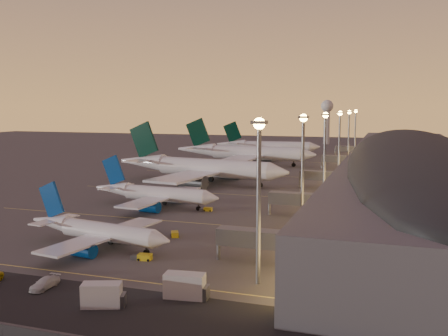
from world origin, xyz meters
TOP-DOWN VIEW (x-y plane):
  - ground at (0.00, 0.00)m, footprint 700.00×700.00m
  - airliner_narrow_south at (0.57, -29.91)m, footprint 34.43×31.06m
  - airliner_narrow_north at (-6.49, 9.87)m, footprint 38.99×34.94m
  - airliner_wide_near at (-10.46, 53.64)m, footprint 68.98×63.46m
  - airliner_wide_mid at (-10.89, 114.34)m, footprint 68.92×62.67m
  - airliner_wide_far at (-11.86, 166.05)m, footprint 59.91×54.82m
  - terminal_building at (61.84, 72.47)m, footprint 56.35×255.00m
  - light_masts at (36.00, 65.00)m, footprint 2.20×217.20m
  - radar_tower at (10.00, 260.00)m, footprint 9.00×9.00m
  - lane_markings at (0.00, 40.00)m, footprint 90.00×180.36m
  - baggage_tug_a at (25.12, -41.57)m, footprint 3.65×1.78m
  - baggage_tug_b at (13.06, -34.76)m, footprint 3.89×1.93m
  - baggage_tug_c at (9.15, 8.85)m, footprint 3.37×1.61m
  - catering_truck_a at (27.73, -48.90)m, footprint 6.67×3.24m
  - catering_truck_b at (18.05, -55.46)m, footprint 6.35×4.13m
  - baggage_tug_d at (11.85, -17.74)m, footprint 2.95×3.95m
  - service_van_c at (5.65, -52.24)m, footprint 2.30×5.50m

SIDE VIEW (x-z plane):
  - ground at x=0.00m, z-range 0.00..0.00m
  - lane_markings at x=0.00m, z-range 0.01..0.01m
  - baggage_tug_c at x=9.15m, z-range -0.04..0.94m
  - baggage_tug_a at x=25.12m, z-range -0.05..1.01m
  - baggage_tug_d at x=11.85m, z-range -0.05..1.06m
  - baggage_tug_b at x=13.06m, z-range -0.05..1.07m
  - service_van_c at x=5.65m, z-range 0.00..1.59m
  - catering_truck_b at x=18.05m, z-range -0.11..3.23m
  - catering_truck_a at x=27.73m, z-range -0.12..3.49m
  - airliner_narrow_south at x=0.57m, z-range -2.97..9.33m
  - airliner_narrow_north at x=-6.49m, z-range -3.36..10.56m
  - airliner_wide_far at x=-11.86m, z-range -4.65..14.51m
  - airliner_wide_mid at x=-10.89m, z-range -5.36..16.73m
  - airliner_wide_near at x=-10.46m, z-range -5.36..16.73m
  - terminal_building at x=61.84m, z-range 0.05..17.51m
  - light_masts at x=36.00m, z-range 4.60..30.50m
  - radar_tower at x=10.00m, z-range 5.62..38.12m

